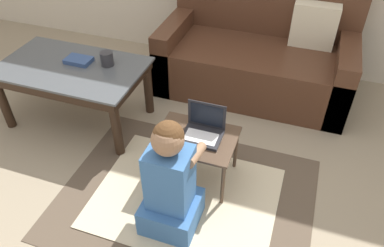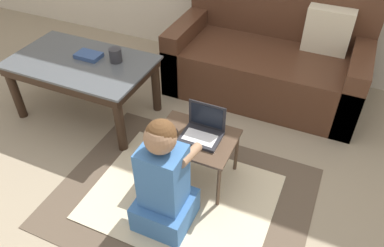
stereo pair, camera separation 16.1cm
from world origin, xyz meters
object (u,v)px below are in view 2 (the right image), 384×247
at_px(laptop_desk, 195,142).
at_px(laptop, 202,132).
at_px(book_on_table, 89,55).
at_px(cup_on_table, 116,55).
at_px(computer_mouse, 171,133).
at_px(coffee_table, 82,69).
at_px(couch, 269,58).
at_px(person_seated, 164,183).

bearing_deg(laptop_desk, laptop, 36.90).
bearing_deg(book_on_table, laptop, -17.54).
bearing_deg(cup_on_table, computer_mouse, -33.45).
relative_size(coffee_table, cup_on_table, 10.30).
distance_m(cup_on_table, book_on_table, 0.23).
relative_size(couch, coffee_table, 1.48).
xyz_separation_m(laptop_desk, person_seated, (-0.02, -0.40, 0.02)).
distance_m(couch, cup_on_table, 1.31).
distance_m(coffee_table, cup_on_table, 0.30).
distance_m(couch, book_on_table, 1.50).
bearing_deg(cup_on_table, laptop_desk, -26.24).
bearing_deg(book_on_table, laptop_desk, -19.51).
xyz_separation_m(computer_mouse, person_seated, (0.13, -0.36, -0.04)).
bearing_deg(person_seated, cup_on_table, 135.12).
distance_m(laptop_desk, computer_mouse, 0.16).
relative_size(coffee_table, laptop_desk, 2.12).
bearing_deg(couch, computer_mouse, -102.79).
relative_size(coffee_table, book_on_table, 5.57).
xyz_separation_m(couch, person_seated, (-0.17, -1.65, 0.02)).
xyz_separation_m(computer_mouse, cup_on_table, (-0.69, 0.45, 0.17)).
distance_m(computer_mouse, cup_on_table, 0.84).
height_order(couch, coffee_table, couch).
bearing_deg(laptop_desk, couch, 83.15).
bearing_deg(couch, laptop_desk, -96.85).
bearing_deg(cup_on_table, person_seated, -44.88).
bearing_deg(computer_mouse, laptop, 21.81).
xyz_separation_m(couch, computer_mouse, (-0.29, -1.29, 0.06)).
relative_size(computer_mouse, book_on_table, 0.56).
height_order(laptop, book_on_table, laptop).
bearing_deg(laptop, person_seated, -97.06).
height_order(computer_mouse, person_seated, person_seated).
relative_size(coffee_table, person_seated, 1.39).
relative_size(laptop, cup_on_table, 2.36).
height_order(laptop_desk, cup_on_table, cup_on_table).
bearing_deg(computer_mouse, laptop_desk, 17.11).
relative_size(laptop_desk, laptop, 2.06).
bearing_deg(person_seated, laptop, 82.94).
bearing_deg(computer_mouse, book_on_table, 155.36).
xyz_separation_m(coffee_table, cup_on_table, (0.26, 0.10, 0.13)).
relative_size(couch, laptop, 6.46).
distance_m(laptop, computer_mouse, 0.20).
distance_m(laptop_desk, book_on_table, 1.14).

